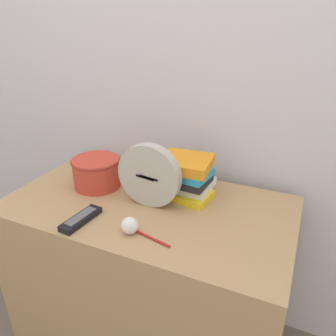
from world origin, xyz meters
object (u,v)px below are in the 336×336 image
desk_clock (149,176)px  crumpled_paper_ball (130,226)px  basket (97,171)px  tv_remote (81,219)px  pen (151,238)px  book_stack (185,177)px

desk_clock → crumpled_paper_ball: size_ratio=4.27×
basket → tv_remote: size_ratio=1.17×
tv_remote → pen: size_ratio=1.17×
crumpled_paper_ball → pen: 0.08m
desk_clock → basket: bearing=170.2°
basket → tv_remote: basket is taller
book_stack → desk_clock: bearing=-125.6°
book_stack → pen: (0.01, -0.30, -0.07)m
desk_clock → book_stack: size_ratio=0.96×
basket → tv_remote: bearing=-67.0°
book_stack → pen: bearing=-88.0°
desk_clock → basket: size_ratio=1.21×
basket → pen: (0.36, -0.23, -0.06)m
book_stack → tv_remote: book_stack is taller
book_stack → basket: book_stack is taller
tv_remote → pen: 0.26m
desk_clock → pen: desk_clock is taller
desk_clock → tv_remote: (-0.16, -0.19, -0.11)m
desk_clock → crumpled_paper_ball: desk_clock is taller
tv_remote → pen: bearing=2.5°
tv_remote → book_stack: bearing=52.0°
crumpled_paper_ball → pen: size_ratio=0.39×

